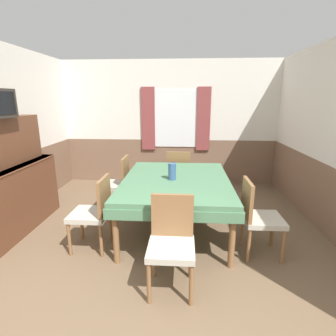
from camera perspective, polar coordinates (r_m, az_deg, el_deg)
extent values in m
cube|color=white|center=(5.69, 0.37, 14.43)|extent=(4.93, 0.05, 1.65)
cube|color=brown|center=(5.85, 0.35, 1.58)|extent=(4.93, 0.05, 0.95)
cube|color=white|center=(5.66, 1.67, 10.60)|extent=(1.00, 0.01, 1.19)
cube|color=brown|center=(5.70, -4.34, 10.59)|extent=(0.29, 0.03, 1.32)
cube|color=brown|center=(5.65, 7.72, 10.46)|extent=(0.29, 0.03, 1.32)
cube|color=brown|center=(4.59, -31.45, -4.36)|extent=(0.05, 4.67, 0.95)
cube|color=brown|center=(4.24, 31.04, -5.78)|extent=(0.05, 4.67, 0.95)
cube|color=#4C7A56|center=(3.61, 1.80, -2.79)|extent=(1.44, 1.88, 0.06)
cube|color=#4C7A56|center=(3.64, 1.79, -4.14)|extent=(1.47, 1.91, 0.12)
cylinder|color=brown|center=(3.06, -11.31, -14.10)|extent=(0.07, 0.07, 0.69)
cylinder|color=brown|center=(3.02, 13.78, -14.76)|extent=(0.07, 0.07, 0.69)
cylinder|color=brown|center=(4.60, -5.86, -3.85)|extent=(0.07, 0.07, 0.69)
cylinder|color=brown|center=(4.57, 10.22, -4.15)|extent=(0.07, 0.07, 0.69)
cylinder|color=brown|center=(4.35, -14.61, -7.32)|extent=(0.04, 0.04, 0.42)
cylinder|color=brown|center=(4.69, -13.18, -5.60)|extent=(0.04, 0.04, 0.42)
cylinder|color=brown|center=(4.25, -9.70, -7.59)|extent=(0.04, 0.04, 0.42)
cylinder|color=brown|center=(4.59, -8.61, -5.80)|extent=(0.04, 0.04, 0.42)
cube|color=#B7B2A3|center=(4.39, -11.69, -3.65)|extent=(0.44, 0.44, 0.06)
cube|color=brown|center=(4.27, -9.27, -0.54)|extent=(0.04, 0.42, 0.44)
cylinder|color=brown|center=(3.40, -20.67, -14.34)|extent=(0.04, 0.04, 0.42)
cylinder|color=brown|center=(3.71, -18.26, -11.60)|extent=(0.04, 0.04, 0.42)
cylinder|color=brown|center=(3.27, -14.38, -15.04)|extent=(0.04, 0.04, 0.42)
cylinder|color=brown|center=(3.59, -12.50, -12.10)|extent=(0.04, 0.04, 0.42)
cube|color=#B7B2A3|center=(3.38, -16.75, -9.65)|extent=(0.44, 0.44, 0.06)
cube|color=brown|center=(3.23, -13.73, -5.85)|extent=(0.04, 0.42, 0.44)
cylinder|color=brown|center=(2.56, 5.07, -24.06)|extent=(0.04, 0.04, 0.42)
cylinder|color=brown|center=(2.58, -4.20, -23.73)|extent=(0.04, 0.04, 0.42)
cylinder|color=brown|center=(2.86, 4.92, -19.29)|extent=(0.04, 0.04, 0.42)
cylinder|color=brown|center=(2.88, -3.10, -19.05)|extent=(0.04, 0.04, 0.42)
cube|color=#B7B2A3|center=(2.58, 0.69, -17.18)|extent=(0.44, 0.44, 0.06)
cube|color=brown|center=(2.63, 0.95, -10.24)|extent=(0.42, 0.04, 0.44)
cylinder|color=brown|center=(5.15, 0.22, -3.33)|extent=(0.04, 0.04, 0.42)
cylinder|color=brown|center=(5.14, 4.45, -3.41)|extent=(0.04, 0.04, 0.42)
cylinder|color=brown|center=(4.79, -0.07, -4.74)|extent=(0.04, 0.04, 0.42)
cylinder|color=brown|center=(4.78, 4.49, -4.83)|extent=(0.04, 0.04, 0.42)
cube|color=#B7B2A3|center=(4.89, 2.30, -1.41)|extent=(0.44, 0.44, 0.06)
cube|color=brown|center=(4.63, 2.27, 0.87)|extent=(0.42, 0.04, 0.44)
cylinder|color=brown|center=(3.63, 21.76, -12.52)|extent=(0.04, 0.04, 0.42)
cylinder|color=brown|center=(3.32, 23.78, -15.46)|extent=(0.04, 0.04, 0.42)
cylinder|color=brown|center=(3.54, 15.75, -12.77)|extent=(0.04, 0.04, 0.42)
cylinder|color=brown|center=(3.21, 17.14, -15.87)|extent=(0.04, 0.04, 0.42)
cube|color=#B7B2A3|center=(3.31, 19.97, -10.48)|extent=(0.44, 0.44, 0.06)
cube|color=brown|center=(3.17, 16.87, -6.48)|extent=(0.04, 0.42, 0.44)
cube|color=brown|center=(4.27, -30.27, -5.66)|extent=(0.44, 1.54, 0.93)
cube|color=brown|center=(4.15, -31.09, 0.32)|extent=(0.46, 1.56, 0.02)
cube|color=brown|center=(4.12, -32.32, 4.78)|extent=(0.24, 1.38, 0.64)
cube|color=black|center=(3.81, -32.19, 11.90)|extent=(0.01, 0.44, 0.27)
cylinder|color=#335684|center=(3.53, 0.91, -0.77)|extent=(0.11, 0.11, 0.23)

